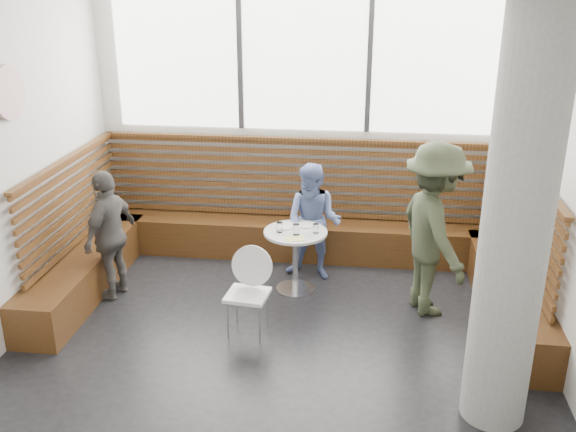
# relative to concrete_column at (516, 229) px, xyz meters

# --- Properties ---
(room) EXTENTS (5.00, 5.00, 3.20)m
(room) POSITION_rel_concrete_column_xyz_m (-1.85, 0.60, 0.00)
(room) COLOR silver
(room) RESTS_ON ground
(booth) EXTENTS (5.00, 2.50, 1.44)m
(booth) POSITION_rel_concrete_column_xyz_m (-1.85, 2.37, -1.19)
(booth) COLOR #412610
(booth) RESTS_ON ground
(concrete_column) EXTENTS (0.50, 0.50, 3.20)m
(concrete_column) POSITION_rel_concrete_column_xyz_m (0.00, 0.00, 0.00)
(concrete_column) COLOR gray
(concrete_column) RESTS_ON ground
(wall_art) EXTENTS (0.03, 0.50, 0.50)m
(wall_art) POSITION_rel_concrete_column_xyz_m (-4.31, 1.00, 0.70)
(wall_art) COLOR white
(wall_art) RESTS_ON room
(cafe_table) EXTENTS (0.69, 0.69, 0.71)m
(cafe_table) POSITION_rel_concrete_column_xyz_m (-1.81, 1.92, -1.09)
(cafe_table) COLOR silver
(cafe_table) RESTS_ON ground
(cafe_chair) EXTENTS (0.41, 0.40, 0.85)m
(cafe_chair) POSITION_rel_concrete_column_xyz_m (-2.16, 1.02, -1.10)
(cafe_chair) COLOR white
(cafe_chair) RESTS_ON ground
(adult_man) EXTENTS (1.02, 1.32, 1.80)m
(adult_man) POSITION_rel_concrete_column_xyz_m (-0.38, 1.66, -0.70)
(adult_man) COLOR #363E29
(adult_man) RESTS_ON ground
(child_back) EXTENTS (0.75, 0.64, 1.35)m
(child_back) POSITION_rel_concrete_column_xyz_m (-1.65, 2.28, -0.93)
(child_back) COLOR #677BB3
(child_back) RESTS_ON ground
(child_left) EXTENTS (0.52, 0.89, 1.42)m
(child_left) POSITION_rel_concrete_column_xyz_m (-3.75, 1.57, -0.89)
(child_left) COLOR #58534F
(child_left) RESTS_ON ground
(plate_near) EXTENTS (0.21, 0.21, 0.01)m
(plate_near) POSITION_rel_concrete_column_xyz_m (-1.94, 2.02, -0.89)
(plate_near) COLOR white
(plate_near) RESTS_ON cafe_table
(plate_far) EXTENTS (0.20, 0.20, 0.01)m
(plate_far) POSITION_rel_concrete_column_xyz_m (-1.71, 2.09, -0.89)
(plate_far) COLOR white
(plate_far) RESTS_ON cafe_table
(glass_left) EXTENTS (0.07, 0.07, 0.11)m
(glass_left) POSITION_rel_concrete_column_xyz_m (-1.98, 1.87, -0.84)
(glass_left) COLOR white
(glass_left) RESTS_ON cafe_table
(glass_mid) EXTENTS (0.07, 0.07, 0.12)m
(glass_mid) POSITION_rel_concrete_column_xyz_m (-1.79, 1.82, -0.83)
(glass_mid) COLOR white
(glass_mid) RESTS_ON cafe_table
(glass_right) EXTENTS (0.06, 0.06, 0.10)m
(glass_right) POSITION_rel_concrete_column_xyz_m (-1.59, 1.90, -0.84)
(glass_right) COLOR white
(glass_right) RESTS_ON cafe_table
(menu_card) EXTENTS (0.24, 0.20, 0.00)m
(menu_card) POSITION_rel_concrete_column_xyz_m (-1.79, 1.70, -0.89)
(menu_card) COLOR #A5C64C
(menu_card) RESTS_ON cafe_table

